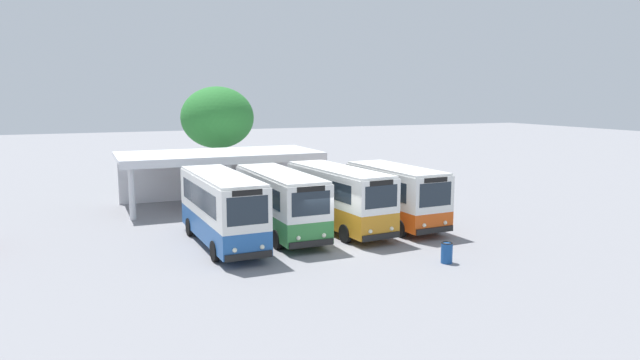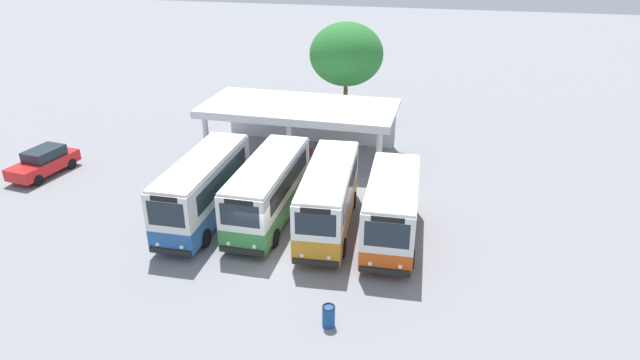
% 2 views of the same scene
% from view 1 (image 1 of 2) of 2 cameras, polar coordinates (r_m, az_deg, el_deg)
% --- Properties ---
extents(ground_plane, '(180.00, 180.00, 0.00)m').
position_cam_1_polar(ground_plane, '(26.38, 0.41, -6.88)').
color(ground_plane, gray).
extents(city_bus_nearest_orange, '(2.42, 8.13, 3.36)m').
position_cam_1_polar(city_bus_nearest_orange, '(26.96, -9.78, -2.63)').
color(city_bus_nearest_orange, black).
rests_on(city_bus_nearest_orange, ground).
extents(city_bus_second_in_row, '(2.42, 8.12, 3.19)m').
position_cam_1_polar(city_bus_second_in_row, '(28.61, -4.02, -2.05)').
color(city_bus_second_in_row, black).
rests_on(city_bus_second_in_row, ground).
extents(city_bus_middle_cream, '(2.82, 8.08, 3.26)m').
position_cam_1_polar(city_bus_middle_cream, '(29.60, 1.87, -1.61)').
color(city_bus_middle_cream, black).
rests_on(city_bus_middle_cream, ground).
extents(city_bus_fourth_amber, '(2.68, 6.98, 3.22)m').
position_cam_1_polar(city_bus_fourth_amber, '(30.66, 7.57, -1.37)').
color(city_bus_fourth_amber, black).
rests_on(city_bus_fourth_amber, ground).
extents(terminal_canopy, '(12.42, 5.90, 3.40)m').
position_cam_1_polar(terminal_canopy, '(37.47, -10.26, 1.73)').
color(terminal_canopy, silver).
rests_on(terminal_canopy, ground).
extents(waiting_chair_end_by_column, '(0.46, 0.46, 0.86)m').
position_cam_1_polar(waiting_chair_end_by_column, '(35.69, -12.92, -2.16)').
color(waiting_chair_end_by_column, slate).
rests_on(waiting_chair_end_by_column, ground).
extents(waiting_chair_second_from_end, '(0.46, 0.46, 0.86)m').
position_cam_1_polar(waiting_chair_second_from_end, '(35.96, -11.79, -2.04)').
color(waiting_chair_second_from_end, slate).
rests_on(waiting_chair_second_from_end, ground).
extents(waiting_chair_middle_seat, '(0.46, 0.46, 0.86)m').
position_cam_1_polar(waiting_chair_middle_seat, '(36.02, -10.60, -1.99)').
color(waiting_chair_middle_seat, slate).
rests_on(waiting_chair_middle_seat, ground).
extents(waiting_chair_fourth_seat, '(0.46, 0.46, 0.86)m').
position_cam_1_polar(waiting_chair_fourth_seat, '(36.26, -9.47, -1.90)').
color(waiting_chair_fourth_seat, slate).
rests_on(waiting_chair_fourth_seat, ground).
extents(waiting_chair_fifth_seat, '(0.46, 0.46, 0.86)m').
position_cam_1_polar(waiting_chair_fifth_seat, '(36.33, -8.28, -1.85)').
color(waiting_chair_fifth_seat, slate).
rests_on(waiting_chair_fifth_seat, ground).
extents(waiting_chair_far_end_seat, '(0.46, 0.46, 0.86)m').
position_cam_1_polar(waiting_chair_far_end_seat, '(36.63, -7.19, -1.74)').
color(waiting_chair_far_end_seat, slate).
rests_on(waiting_chair_far_end_seat, ground).
extents(roadside_tree_behind_canopy, '(5.45, 5.45, 7.61)m').
position_cam_1_polar(roadside_tree_behind_canopy, '(43.87, -10.20, 6.15)').
color(roadside_tree_behind_canopy, brown).
rests_on(roadside_tree_behind_canopy, ground).
extents(litter_bin_apron, '(0.49, 0.49, 0.90)m').
position_cam_1_polar(litter_bin_apron, '(24.70, 12.53, -7.07)').
color(litter_bin_apron, '#19478C').
rests_on(litter_bin_apron, ground).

